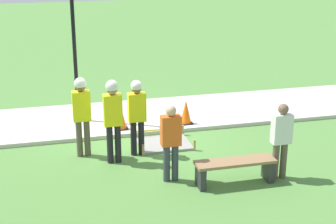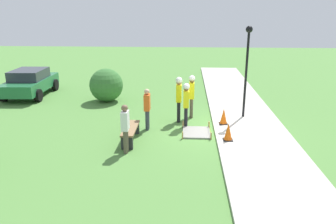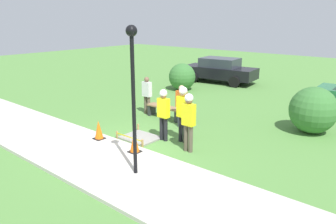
{
  "view_description": "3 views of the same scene",
  "coord_description": "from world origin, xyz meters",
  "px_view_note": "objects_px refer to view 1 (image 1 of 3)",
  "views": [
    {
      "loc": [
        2.27,
        11.99,
        4.79
      ],
      "look_at": [
        -0.36,
        1.55,
        1.13
      ],
      "focal_mm": 55.0,
      "sensor_mm": 36.0,
      "label": 1
    },
    {
      "loc": [
        -12.23,
        1.09,
        4.5
      ],
      "look_at": [
        -0.63,
        1.78,
        0.88
      ],
      "focal_mm": 35.0,
      "sensor_mm": 36.0,
      "label": 2
    },
    {
      "loc": [
        7.17,
        -6.86,
        4.09
      ],
      "look_at": [
        0.07,
        1.58,
        0.87
      ],
      "focal_mm": 35.0,
      "sensor_mm": 36.0,
      "label": 3
    }
  ],
  "objects_px": {
    "park_bench": "(235,168)",
    "traffic_cone_near_patch": "(186,112)",
    "traffic_cone_far_patch": "(121,117)",
    "worker_trainee": "(137,111)",
    "bystander_in_gray_shirt": "(281,137)",
    "lamppost_near": "(73,28)",
    "worker_supervisor": "(82,109)",
    "worker_assistant": "(113,113)",
    "bystander_in_orange_shirt": "(171,139)"
  },
  "relations": [
    {
      "from": "traffic_cone_near_patch",
      "to": "bystander_in_gray_shirt",
      "type": "bearing_deg",
      "value": 106.66
    },
    {
      "from": "bystander_in_gray_shirt",
      "to": "lamppost_near",
      "type": "xyz_separation_m",
      "value": [
        3.78,
        -4.42,
        1.68
      ]
    },
    {
      "from": "worker_assistant",
      "to": "lamppost_near",
      "type": "distance_m",
      "value": 3.18
    },
    {
      "from": "traffic_cone_near_patch",
      "to": "bystander_in_gray_shirt",
      "type": "relative_size",
      "value": 0.39
    },
    {
      "from": "worker_assistant",
      "to": "traffic_cone_near_patch",
      "type": "bearing_deg",
      "value": -140.38
    },
    {
      "from": "traffic_cone_far_patch",
      "to": "bystander_in_gray_shirt",
      "type": "relative_size",
      "value": 0.39
    },
    {
      "from": "traffic_cone_near_patch",
      "to": "worker_assistant",
      "type": "distance_m",
      "value": 2.93
    },
    {
      "from": "worker_assistant",
      "to": "bystander_in_orange_shirt",
      "type": "height_order",
      "value": "worker_assistant"
    },
    {
      "from": "traffic_cone_far_patch",
      "to": "worker_trainee",
      "type": "height_order",
      "value": "worker_trainee"
    },
    {
      "from": "traffic_cone_near_patch",
      "to": "bystander_in_orange_shirt",
      "type": "bearing_deg",
      "value": 68.48
    },
    {
      "from": "traffic_cone_far_patch",
      "to": "park_bench",
      "type": "bearing_deg",
      "value": 117.1
    },
    {
      "from": "bystander_in_orange_shirt",
      "to": "traffic_cone_far_patch",
      "type": "bearing_deg",
      "value": -79.67
    },
    {
      "from": "park_bench",
      "to": "traffic_cone_far_patch",
      "type": "bearing_deg",
      "value": -62.9
    },
    {
      "from": "park_bench",
      "to": "bystander_in_orange_shirt",
      "type": "distance_m",
      "value": 1.43
    },
    {
      "from": "lamppost_near",
      "to": "worker_assistant",
      "type": "bearing_deg",
      "value": 101.47
    },
    {
      "from": "park_bench",
      "to": "lamppost_near",
      "type": "bearing_deg",
      "value": -57.79
    },
    {
      "from": "park_bench",
      "to": "worker_trainee",
      "type": "distance_m",
      "value": 2.65
    },
    {
      "from": "bystander_in_orange_shirt",
      "to": "worker_assistant",
      "type": "bearing_deg",
      "value": -50.19
    },
    {
      "from": "bystander_in_orange_shirt",
      "to": "park_bench",
      "type": "bearing_deg",
      "value": 159.57
    },
    {
      "from": "worker_trainee",
      "to": "lamppost_near",
      "type": "xyz_separation_m",
      "value": [
        1.15,
        -2.47,
        1.54
      ]
    },
    {
      "from": "park_bench",
      "to": "traffic_cone_near_patch",
      "type": "bearing_deg",
      "value": -89.25
    },
    {
      "from": "traffic_cone_near_patch",
      "to": "lamppost_near",
      "type": "distance_m",
      "value": 3.65
    },
    {
      "from": "worker_supervisor",
      "to": "lamppost_near",
      "type": "relative_size",
      "value": 0.49
    },
    {
      "from": "worker_supervisor",
      "to": "lamppost_near",
      "type": "distance_m",
      "value": 2.68
    },
    {
      "from": "park_bench",
      "to": "worker_supervisor",
      "type": "bearing_deg",
      "value": -37.47
    },
    {
      "from": "bystander_in_gray_shirt",
      "to": "traffic_cone_far_patch",
      "type": "bearing_deg",
      "value": -51.38
    },
    {
      "from": "traffic_cone_near_patch",
      "to": "bystander_in_orange_shirt",
      "type": "distance_m",
      "value": 3.27
    },
    {
      "from": "park_bench",
      "to": "lamppost_near",
      "type": "height_order",
      "value": "lamppost_near"
    },
    {
      "from": "worker_trainee",
      "to": "bystander_in_gray_shirt",
      "type": "height_order",
      "value": "worker_trainee"
    },
    {
      "from": "worker_assistant",
      "to": "worker_trainee",
      "type": "distance_m",
      "value": 0.67
    },
    {
      "from": "bystander_in_gray_shirt",
      "to": "park_bench",
      "type": "bearing_deg",
      "value": 0.89
    },
    {
      "from": "bystander_in_orange_shirt",
      "to": "worker_trainee",
      "type": "bearing_deg",
      "value": -74.79
    },
    {
      "from": "bystander_in_gray_shirt",
      "to": "lamppost_near",
      "type": "height_order",
      "value": "lamppost_near"
    },
    {
      "from": "worker_assistant",
      "to": "lamppost_near",
      "type": "xyz_separation_m",
      "value": [
        0.56,
        -2.78,
        1.44
      ]
    },
    {
      "from": "traffic_cone_far_patch",
      "to": "park_bench",
      "type": "xyz_separation_m",
      "value": [
        -1.78,
        3.48,
        -0.06
      ]
    },
    {
      "from": "traffic_cone_near_patch",
      "to": "traffic_cone_far_patch",
      "type": "bearing_deg",
      "value": -0.54
    },
    {
      "from": "worker_assistant",
      "to": "traffic_cone_far_patch",
      "type": "bearing_deg",
      "value": -103.79
    },
    {
      "from": "worker_supervisor",
      "to": "bystander_in_orange_shirt",
      "type": "relative_size",
      "value": 1.14
    },
    {
      "from": "traffic_cone_far_patch",
      "to": "worker_supervisor",
      "type": "height_order",
      "value": "worker_supervisor"
    },
    {
      "from": "traffic_cone_far_patch",
      "to": "lamppost_near",
      "type": "relative_size",
      "value": 0.17
    },
    {
      "from": "traffic_cone_near_patch",
      "to": "bystander_in_orange_shirt",
      "type": "xyz_separation_m",
      "value": [
        1.19,
        3.01,
        0.51
      ]
    },
    {
      "from": "lamppost_near",
      "to": "bystander_in_orange_shirt",
      "type": "bearing_deg",
      "value": 111.46
    },
    {
      "from": "traffic_cone_near_patch",
      "to": "bystander_in_gray_shirt",
      "type": "height_order",
      "value": "bystander_in_gray_shirt"
    },
    {
      "from": "traffic_cone_far_patch",
      "to": "worker_supervisor",
      "type": "relative_size",
      "value": 0.34
    },
    {
      "from": "traffic_cone_far_patch",
      "to": "worker_trainee",
      "type": "distance_m",
      "value": 1.66
    },
    {
      "from": "worker_supervisor",
      "to": "park_bench",
      "type": "bearing_deg",
      "value": 142.53
    },
    {
      "from": "traffic_cone_far_patch",
      "to": "park_bench",
      "type": "height_order",
      "value": "traffic_cone_far_patch"
    },
    {
      "from": "bystander_in_orange_shirt",
      "to": "lamppost_near",
      "type": "height_order",
      "value": "lamppost_near"
    },
    {
      "from": "traffic_cone_far_patch",
      "to": "lamppost_near",
      "type": "xyz_separation_m",
      "value": [
        1.01,
        -0.95,
        2.19
      ]
    },
    {
      "from": "worker_assistant",
      "to": "bystander_in_gray_shirt",
      "type": "xyz_separation_m",
      "value": [
        -3.22,
        1.64,
        -0.24
      ]
    }
  ]
}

